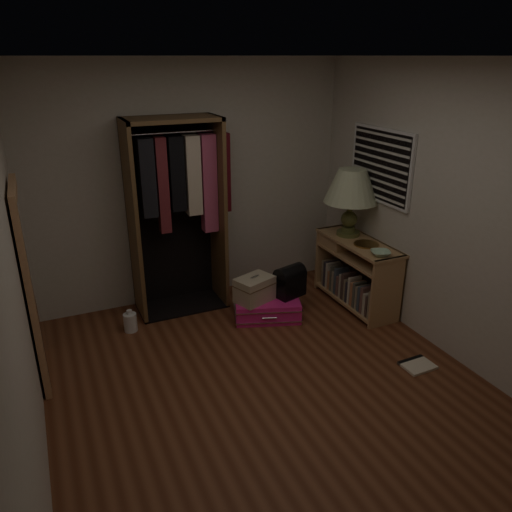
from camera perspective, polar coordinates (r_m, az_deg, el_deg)
name	(u,v)px	position (r m, az deg, el deg)	size (l,w,h in m)	color
ground	(270,388)	(4.35, 1.58, -14.82)	(4.00, 4.00, 0.00)	#5B2D1A
room_walls	(278,215)	(3.72, 2.57, 4.71)	(3.52, 4.02, 2.60)	beige
console_bookshelf	(354,270)	(5.63, 11.15, -1.59)	(0.42, 1.12, 0.75)	#AC8153
open_wardrobe	(179,198)	(5.26, -8.77, 6.53)	(1.06, 0.50, 2.05)	brown
floor_mirror	(31,286)	(4.49, -24.34, -3.11)	(0.06, 0.80, 1.70)	tan
pink_suitcase	(267,307)	(5.36, 1.25, -5.81)	(0.82, 0.70, 0.21)	#E51C7D
train_case	(254,289)	(5.20, -0.17, -3.79)	(0.46, 0.39, 0.28)	#B6A78B
black_bag	(290,280)	(5.30, 3.87, -2.80)	(0.36, 0.28, 0.34)	black
table_lamp	(351,187)	(5.48, 10.84, 7.71)	(0.74, 0.74, 0.74)	#4C5328
brass_tray	(366,244)	(5.37, 12.49, 1.33)	(0.29, 0.29, 0.02)	olive
ceramic_bowl	(381,253)	(5.11, 14.05, 0.32)	(0.19, 0.19, 0.05)	#AFD2B1
white_jug	(130,322)	(5.24, -14.17, -7.32)	(0.13, 0.13, 0.23)	silver
floor_book	(416,364)	(4.83, 17.86, -11.72)	(0.29, 0.23, 0.03)	beige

